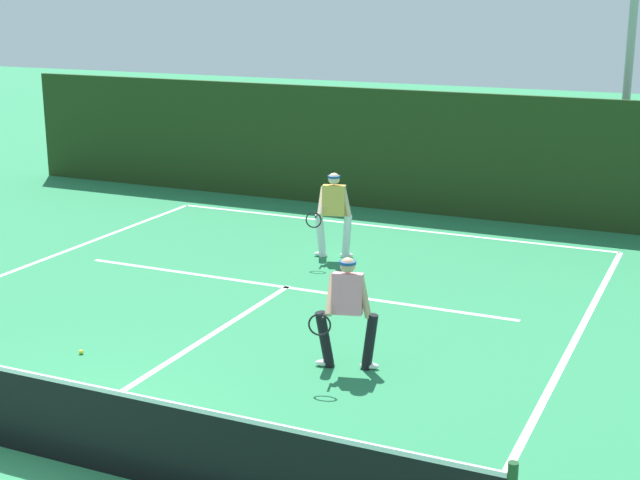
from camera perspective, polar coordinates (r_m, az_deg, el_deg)
The scene contains 10 objects.
ground_plane at distance 10.79m, azimuth -17.57°, elevation -12.30°, with size 80.00×80.00×0.00m, color #2A7D4C.
court_line_baseline_far at distance 19.62m, azimuth 3.83°, elevation 0.82°, with size 9.66×0.10×0.01m, color white.
court_line_service at distance 15.63m, azimuth -2.07°, elevation -2.91°, with size 7.87×0.10×0.01m, color white.
court_line_centre at distance 13.08m, azimuth -8.21°, elevation -6.74°, with size 0.10×6.40×0.01m, color white.
tennis_net at distance 10.57m, azimuth -17.78°, elevation -9.90°, with size 10.59×0.09×1.06m.
player_near at distance 12.11m, azimuth 1.65°, elevation -4.22°, with size 0.86×0.88×1.52m.
player_far at distance 17.15m, azimuth 0.83°, elevation 1.77°, with size 0.75×0.89×1.60m.
tennis_ball at distance 13.25m, azimuth -14.42°, elevation -6.65°, with size 0.07×0.07×0.07m, color #D1E033.
back_fence_windscreen at distance 20.79m, azimuth 5.43°, elevation 5.41°, with size 20.24×0.12×2.71m, color #203716.
light_pole at distance 21.09m, azimuth 18.68°, elevation 13.49°, with size 0.55×0.44×7.35m.
Camera 1 is at (6.66, -6.97, 4.84)m, focal length 52.27 mm.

